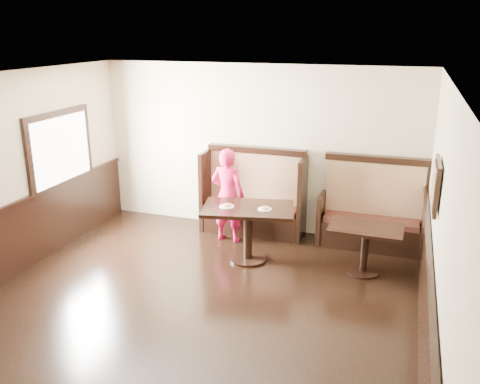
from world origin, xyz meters
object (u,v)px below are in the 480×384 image
at_px(table_main, 248,220).
at_px(table_neighbor, 365,238).
at_px(booth_neighbor, 372,217).
at_px(child, 228,195).
at_px(booth_main, 254,202).

xyz_separation_m(table_main, table_neighbor, (1.69, 0.13, -0.12)).
bearing_deg(booth_neighbor, child, -167.43).
xyz_separation_m(booth_neighbor, table_main, (-1.70, -1.12, 0.16)).
bearing_deg(booth_main, table_main, -77.44).
bearing_deg(booth_neighbor, booth_main, 179.95).
relative_size(booth_neighbor, table_neighbor, 1.61).
bearing_deg(booth_main, booth_neighbor, -0.05).
xyz_separation_m(table_main, child, (-0.54, 0.62, 0.13)).
height_order(booth_main, booth_neighbor, same).
bearing_deg(table_main, booth_main, 91.01).
height_order(booth_neighbor, child, child).
xyz_separation_m(booth_neighbor, table_neighbor, (-0.01, -0.99, 0.04)).
relative_size(table_neighbor, child, 0.66).
height_order(booth_main, table_main, booth_main).
bearing_deg(booth_main, table_neighbor, -27.11).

